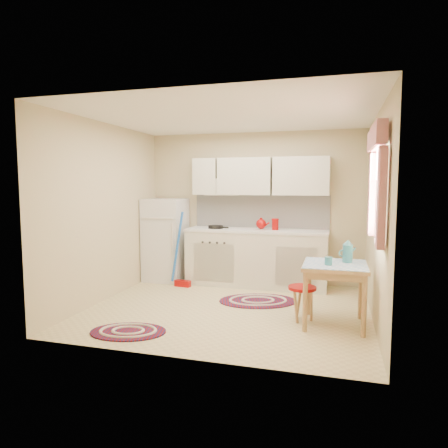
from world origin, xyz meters
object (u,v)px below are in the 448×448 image
at_px(stool, 302,304).
at_px(fridge, 166,240).
at_px(base_cabinets, 256,259).
at_px(table, 334,295).

bearing_deg(stool, fridge, 148.86).
bearing_deg(base_cabinets, table, -51.78).
xyz_separation_m(base_cabinets, table, (1.24, -1.57, -0.08)).
bearing_deg(base_cabinets, fridge, -178.17).
relative_size(table, stool, 1.71).
relative_size(fridge, stool, 3.33).
bearing_deg(stool, base_cabinets, 119.62).
bearing_deg(table, base_cabinets, 128.22).
relative_size(fridge, base_cabinets, 0.62).
height_order(base_cabinets, stool, base_cabinets).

